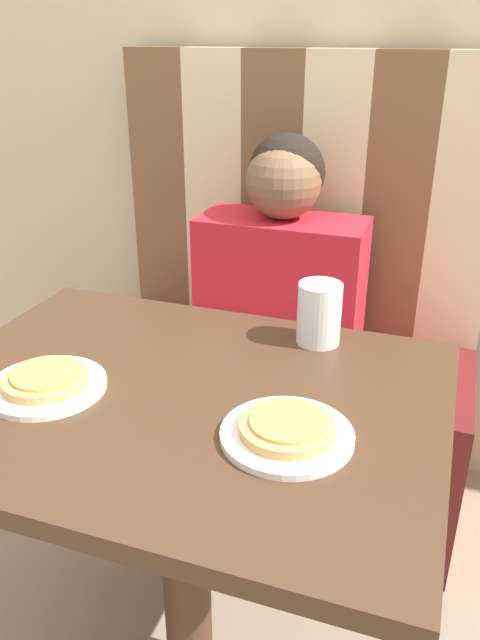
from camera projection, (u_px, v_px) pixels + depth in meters
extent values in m
cube|color=#C6B28E|center=(318.00, 35.00, 1.70)|extent=(7.00, 0.05, 2.60)
cube|color=#5B1919|center=(277.00, 421.00, 1.88)|extent=(1.06, 0.51, 0.49)
cube|color=brown|center=(164.00, 184.00, 1.93)|extent=(0.18, 0.08, 0.78)
cube|color=beige|center=(217.00, 189.00, 1.87)|extent=(0.18, 0.08, 0.78)
cube|color=brown|center=(274.00, 193.00, 1.82)|extent=(0.18, 0.08, 0.78)
cube|color=beige|center=(334.00, 198.00, 1.77)|extent=(0.18, 0.08, 0.78)
cube|color=brown|center=(397.00, 203.00, 1.71)|extent=(0.18, 0.08, 0.78)
cube|color=beige|center=(465.00, 209.00, 1.66)|extent=(0.18, 0.08, 0.78)
cube|color=#422B1C|center=(178.00, 399.00, 1.11)|extent=(0.93, 0.71, 0.03)
cylinder|color=#422B1C|center=(185.00, 554.00, 1.26)|extent=(0.10, 0.10, 0.70)
cube|color=red|center=(281.00, 287.00, 1.69)|extent=(0.44, 0.20, 0.38)
sphere|color=brown|center=(284.00, 181.00, 1.57)|extent=(0.19, 0.19, 0.19)
sphere|color=black|center=(287.00, 172.00, 1.59)|extent=(0.20, 0.20, 0.20)
cylinder|color=white|center=(47.00, 386.00, 1.10)|extent=(0.21, 0.21, 0.01)
cylinder|color=white|center=(287.00, 435.00, 0.97)|extent=(0.21, 0.21, 0.01)
cylinder|color=tan|center=(46.00, 379.00, 1.10)|extent=(0.15, 0.15, 0.02)
cylinder|color=gold|center=(45.00, 374.00, 1.09)|extent=(0.12, 0.12, 0.01)
cylinder|color=tan|center=(287.00, 427.00, 0.96)|extent=(0.15, 0.15, 0.02)
cylinder|color=gold|center=(287.00, 421.00, 0.96)|extent=(0.12, 0.12, 0.01)
cylinder|color=silver|center=(319.00, 313.00, 1.25)|extent=(0.09, 0.09, 0.13)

